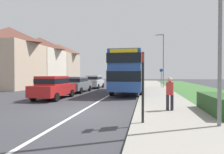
{
  "coord_description": "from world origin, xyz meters",
  "views": [
    {
      "loc": [
        3.11,
        -8.38,
        1.84
      ],
      "look_at": [
        0.6,
        5.49,
        1.6
      ],
      "focal_mm": 30.26,
      "sensor_mm": 36.0,
      "label": 1
    }
  ],
  "objects": [
    {
      "name": "house_terrace_far_side",
      "position": [
        -13.46,
        18.88,
        3.8
      ],
      "size": [
        6.3,
        19.69,
        7.59
      ],
      "color": "#C1A88E",
      "rests_on": "ground_plane"
    },
    {
      "name": "street_lamp_mid",
      "position": [
        5.15,
        16.2,
        3.95
      ],
      "size": [
        1.14,
        0.2,
        6.81
      ],
      "color": "slate",
      "rests_on": "ground_plane"
    },
    {
      "name": "lane_marking_centre",
      "position": [
        0.0,
        8.0,
        0.0
      ],
      "size": [
        0.14,
        60.0,
        0.01
      ],
      "primitive_type": "cube",
      "color": "silver",
      "rests_on": "ground_plane"
    },
    {
      "name": "pavement_near_side",
      "position": [
        4.2,
        6.0,
        0.06
      ],
      "size": [
        3.2,
        68.0,
        0.12
      ],
      "primitive_type": "cube",
      "color": "gray",
      "rests_on": "ground_plane"
    },
    {
      "name": "cycle_route_sign",
      "position": [
        5.09,
        17.32,
        1.43
      ],
      "size": [
        0.44,
        0.08,
        2.52
      ],
      "color": "slate",
      "rests_on": "ground_plane"
    },
    {
      "name": "grass_verge_seaward",
      "position": [
        8.5,
        6.0,
        0.04
      ],
      "size": [
        6.0,
        68.0,
        0.08
      ],
      "primitive_type": "cube",
      "color": "#3D6B33",
      "rests_on": "ground_plane"
    },
    {
      "name": "bus_stop_sign",
      "position": [
        3.0,
        -1.68,
        1.54
      ],
      "size": [
        0.09,
        0.52,
        2.6
      ],
      "color": "black",
      "rests_on": "ground_plane"
    },
    {
      "name": "parked_car_red",
      "position": [
        -3.56,
        4.41,
        0.92
      ],
      "size": [
        1.88,
        4.21,
        1.67
      ],
      "color": "#B21E1E",
      "rests_on": "ground_plane"
    },
    {
      "name": "parked_car_grey",
      "position": [
        -3.7,
        9.46,
        0.86
      ],
      "size": [
        2.0,
        4.44,
        1.55
      ],
      "color": "slate",
      "rests_on": "ground_plane"
    },
    {
      "name": "double_decker_bus",
      "position": [
        1.51,
        9.97,
        2.14
      ],
      "size": [
        2.8,
        9.79,
        3.7
      ],
      "color": "#284C93",
      "rests_on": "ground_plane"
    },
    {
      "name": "parked_car_silver",
      "position": [
        -3.46,
        15.07,
        0.9
      ],
      "size": [
        1.88,
        4.05,
        1.63
      ],
      "color": "#B7B7BC",
      "rests_on": "ground_plane"
    },
    {
      "name": "roadside_hedge",
      "position": [
        6.3,
        0.61,
        0.45
      ],
      "size": [
        1.1,
        3.23,
        0.9
      ],
      "primitive_type": "cube",
      "color": "#2D5128",
      "rests_on": "ground_plane"
    },
    {
      "name": "pedestrian_at_stop",
      "position": [
        4.21,
        0.8,
        0.98
      ],
      "size": [
        0.34,
        0.34,
        1.67
      ],
      "color": "#23232D",
      "rests_on": "ground_plane"
    },
    {
      "name": "ground_plane",
      "position": [
        0.0,
        0.0,
        0.0
      ],
      "size": [
        120.0,
        120.0,
        0.0
      ],
      "primitive_type": "plane",
      "color": "#38383D"
    }
  ]
}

